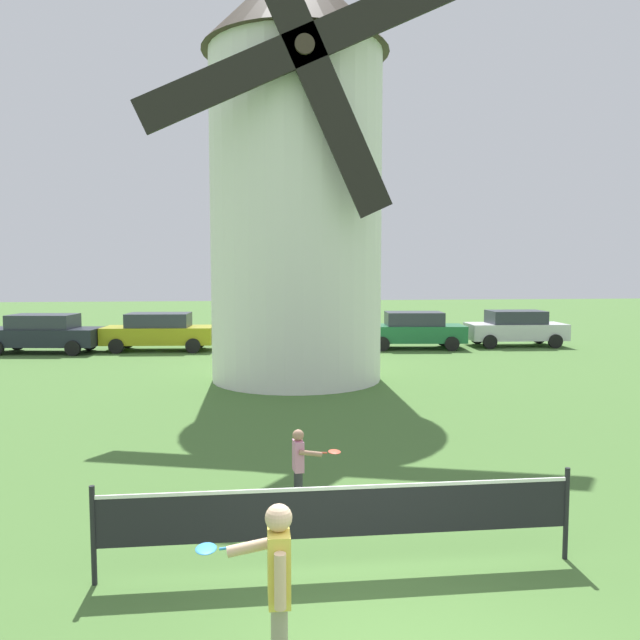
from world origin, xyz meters
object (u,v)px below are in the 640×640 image
player_near (277,581)px  parked_car_black (44,333)px  parked_car_red (281,329)px  parked_car_green (414,330)px  windmill (296,166)px  player_far (300,462)px  parked_car_silver (516,328)px  parked_car_mustard (159,331)px  tennis_net (340,512)px

player_near → parked_car_black: parked_car_black is taller
parked_car_red → parked_car_green: same height
player_near → parked_car_green: parked_car_green is taller
windmill → player_far: windmill is taller
parked_car_silver → parked_car_mustard: bearing=179.2°
windmill → tennis_net: size_ratio=2.44×
parked_car_silver → parked_car_red: bearing=176.0°
parked_car_silver → parked_car_green: bearing=-176.0°
player_near → tennis_net: bearing=66.2°
parked_car_black → parked_car_green: 15.21m
windmill → player_far: size_ratio=11.93×
parked_car_black → parked_car_silver: 19.86m
parked_car_red → parked_car_green: size_ratio=0.92×
player_near → parked_car_green: 21.84m
parked_car_green → parked_car_silver: 4.66m
parked_car_black → parked_car_mustard: bearing=2.3°
parked_car_mustard → tennis_net: bearing=-76.3°
tennis_net → parked_car_green: parked_car_green is taller
windmill → parked_car_black: 13.27m
tennis_net → windmill: bearing=88.0°
tennis_net → player_near: player_near is taller
windmill → parked_car_red: (-0.09, 7.74, -5.69)m
parked_car_red → parked_car_mustard: bearing=-174.3°
windmill → parked_car_black: windmill is taller
player_far → parked_car_mustard: bearing=104.3°
parked_car_mustard → parked_car_silver: 15.33m
player_near → parked_car_black: 22.77m
player_near → parked_car_green: size_ratio=0.34×
player_near → parked_car_silver: (11.37, 21.11, -0.04)m
parked_car_black → parked_car_red: same height
parked_car_mustard → parked_car_red: (5.09, 0.51, -0.00)m
player_near → player_far: (0.50, 3.82, -0.22)m
windmill → tennis_net: bearing=-92.0°
parked_car_black → parked_car_green: size_ratio=1.06×
windmill → parked_car_red: windmill is taller
player_near → player_far: player_near is taller
parked_car_mustard → parked_car_silver: size_ratio=1.08×
player_far → parked_car_silver: size_ratio=0.26×
windmill → parked_car_black: bearing=144.0°
parked_car_red → parked_car_green: bearing=-10.5°
player_near → player_far: 3.86m
tennis_net → player_far: (-0.28, 2.04, -0.05)m
parked_car_mustard → parked_car_silver: (15.33, -0.21, -0.00)m
windmill → parked_car_red: 9.60m
windmill → parked_car_black: size_ratio=2.86×
windmill → parked_car_green: 10.37m
player_far → parked_car_red: bearing=88.0°
player_near → parked_car_red: size_ratio=0.37×
windmill → parked_car_silver: 13.59m
parked_car_mustard → windmill: bearing=-54.4°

